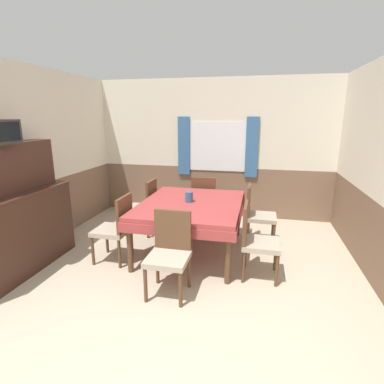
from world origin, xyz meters
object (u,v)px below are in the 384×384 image
(sideboard, at_px, (15,219))
(chair_head_window, at_px, (205,200))
(dining_table, at_px, (191,209))
(chair_right_near, at_px, (255,239))
(chair_head_near, at_px, (170,251))
(vase, at_px, (189,197))
(chair_left_near, at_px, (116,226))
(chair_right_far, at_px, (257,213))
(chair_left_far, at_px, (145,205))

(sideboard, bearing_deg, chair_head_window, 46.71)
(dining_table, height_order, chair_right_near, chair_right_near)
(chair_head_near, relative_size, vase, 6.27)
(vase, bearing_deg, chair_head_near, -88.23)
(chair_left_near, xyz_separation_m, chair_head_near, (0.91, -0.55, 0.00))
(chair_head_window, height_order, sideboard, sideboard)
(chair_right_near, bearing_deg, dining_table, -119.12)
(chair_left_near, distance_m, chair_right_near, 1.81)
(chair_head_near, xyz_separation_m, chair_right_far, (0.91, 1.56, 0.00))
(sideboard, bearing_deg, chair_left_near, 26.74)
(chair_left_far, bearing_deg, chair_head_window, -58.89)
(dining_table, xyz_separation_m, chair_head_near, (-0.00, -1.05, -0.15))
(chair_head_window, bearing_deg, chair_right_far, -31.11)
(chair_right_far, distance_m, vase, 1.11)
(chair_left_near, height_order, chair_right_far, same)
(chair_right_far, xyz_separation_m, vase, (-0.94, -0.49, 0.32))
(sideboard, distance_m, vase, 2.21)
(chair_left_far, distance_m, chair_right_far, 1.81)
(chair_right_far, xyz_separation_m, sideboard, (-2.88, -1.55, 0.20))
(dining_table, relative_size, chair_head_near, 1.87)
(chair_right_far, relative_size, vase, 6.27)
(chair_head_near, bearing_deg, sideboard, -0.30)
(dining_table, bearing_deg, chair_head_near, -90.00)
(chair_right_near, distance_m, chair_head_near, 1.06)
(chair_head_window, bearing_deg, chair_head_near, -90.00)
(chair_right_far, relative_size, sideboard, 0.57)
(dining_table, xyz_separation_m, chair_right_far, (0.91, 0.51, -0.15))
(dining_table, bearing_deg, vase, 158.11)
(chair_left_near, xyz_separation_m, sideboard, (-1.07, -0.54, 0.20))
(dining_table, xyz_separation_m, chair_right_near, (0.91, -0.51, -0.15))
(dining_table, relative_size, chair_left_near, 1.87)
(dining_table, distance_m, sideboard, 2.23)
(chair_right_far, bearing_deg, chair_head_window, -121.11)
(dining_table, bearing_deg, chair_left_far, 150.88)
(chair_left_far, relative_size, chair_right_far, 1.00)
(dining_table, distance_m, chair_left_near, 1.05)
(chair_right_far, bearing_deg, chair_left_far, -90.00)
(chair_left_far, xyz_separation_m, vase, (0.87, -0.49, 0.32))
(chair_left_near, height_order, chair_left_far, same)
(chair_left_near, distance_m, chair_head_window, 1.80)
(vase, bearing_deg, chair_right_far, 27.63)
(chair_right_near, xyz_separation_m, vase, (-0.94, 0.52, 0.32))
(chair_head_near, xyz_separation_m, vase, (-0.03, 1.07, 0.32))
(chair_right_near, relative_size, vase, 6.27)
(sideboard, xyz_separation_m, vase, (1.94, 1.06, 0.12))
(chair_head_near, height_order, sideboard, sideboard)
(dining_table, xyz_separation_m, vase, (-0.03, 0.01, 0.17))
(chair_right_near, bearing_deg, chair_left_far, -119.12)
(chair_left_near, xyz_separation_m, chair_left_far, (0.00, 1.01, 0.00))
(chair_left_near, xyz_separation_m, vase, (0.87, 0.52, 0.32))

